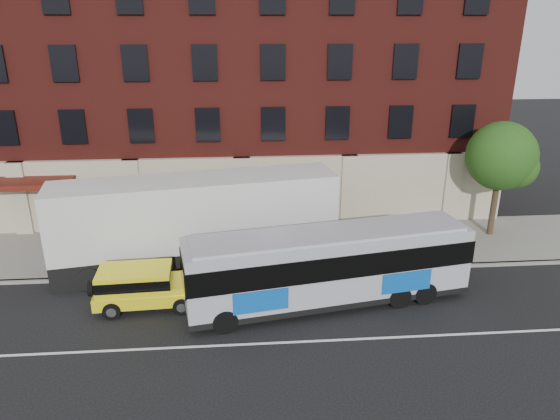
{
  "coord_description": "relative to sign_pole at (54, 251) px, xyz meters",
  "views": [
    {
      "loc": [
        -0.05,
        -15.37,
        11.14
      ],
      "look_at": [
        1.61,
        5.5,
        3.37
      ],
      "focal_mm": 32.72,
      "sensor_mm": 36.0,
      "label": 1
    }
  ],
  "objects": [
    {
      "name": "sidewalk",
      "position": [
        8.5,
        2.85,
        -1.38
      ],
      "size": [
        60.0,
        6.0,
        0.15
      ],
      "primitive_type": "cube",
      "color": "gray",
      "rests_on": "ground"
    },
    {
      "name": "lane_line",
      "position": [
        8.5,
        -5.65,
        -1.45
      ],
      "size": [
        60.0,
        0.12,
        0.01
      ],
      "primitive_type": "cube",
      "color": "silver",
      "rests_on": "ground"
    },
    {
      "name": "street_tree",
      "position": [
        22.04,
        3.34,
        2.96
      ],
      "size": [
        3.6,
        3.6,
        6.2
      ],
      "color": "#34281A",
      "rests_on": "sidewalk"
    },
    {
      "name": "ground",
      "position": [
        8.5,
        -6.15,
        -1.45
      ],
      "size": [
        120.0,
        120.0,
        0.0
      ],
      "primitive_type": "plane",
      "color": "black",
      "rests_on": "ground"
    },
    {
      "name": "sign_pole",
      "position": [
        0.0,
        0.0,
        0.0
      ],
      "size": [
        0.3,
        0.2,
        2.5
      ],
      "color": "gray",
      "rests_on": "ground"
    },
    {
      "name": "building",
      "position": [
        8.49,
        10.77,
        6.13
      ],
      "size": [
        30.0,
        12.1,
        15.0
      ],
      "color": "#571914",
      "rests_on": "sidewalk"
    },
    {
      "name": "yellow_suv",
      "position": [
        4.29,
        -2.58,
        -0.47
      ],
      "size": [
        4.55,
        2.15,
        1.72
      ],
      "color": "yellow",
      "rests_on": "ground"
    },
    {
      "name": "shipping_container",
      "position": [
        6.32,
        1.07,
        0.71
      ],
      "size": [
        13.39,
        4.91,
        4.37
      ],
      "color": "black",
      "rests_on": "ground"
    },
    {
      "name": "city_bus",
      "position": [
        11.93,
        -2.92,
        0.33
      ],
      "size": [
        12.06,
        4.56,
        3.23
      ],
      "color": "#A7A9B2",
      "rests_on": "ground"
    },
    {
      "name": "kerb",
      "position": [
        8.5,
        -0.15,
        -1.38
      ],
      "size": [
        60.0,
        0.25,
        0.15
      ],
      "primitive_type": "cube",
      "color": "gray",
      "rests_on": "ground"
    }
  ]
}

